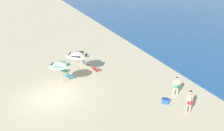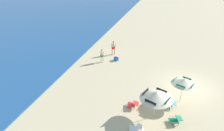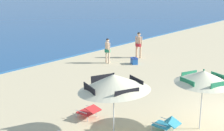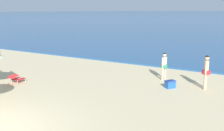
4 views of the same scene
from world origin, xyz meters
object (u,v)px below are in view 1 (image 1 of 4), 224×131
(lounge_chair_facing_sea, at_px, (69,76))
(lounge_chair_spare_folded, at_px, (85,62))
(lounge_chair_beside_umbrella, at_px, (96,69))
(cooler_box, at_px, (165,101))
(beach_umbrella_striped_main, at_px, (78,54))
(person_standing_beside, at_px, (189,100))
(beach_umbrella_striped_second, at_px, (60,64))
(lounge_chair_under_umbrella, at_px, (63,70))
(person_standing_near_shore, at_px, (176,85))

(lounge_chair_facing_sea, xyz_separation_m, lounge_chair_spare_folded, (-3.21, 2.13, -0.00))
(lounge_chair_beside_umbrella, distance_m, cooler_box, 8.33)
(beach_umbrella_striped_main, relative_size, person_standing_beside, 1.60)
(lounge_chair_spare_folded, bearing_deg, beach_umbrella_striped_second, -35.27)
(lounge_chair_facing_sea, bearing_deg, lounge_chair_under_umbrella, -167.45)
(lounge_chair_under_umbrella, height_order, person_standing_beside, person_standing_beside)
(beach_umbrella_striped_second, relative_size, lounge_chair_under_umbrella, 2.55)
(beach_umbrella_striped_main, xyz_separation_m, lounge_chair_spare_folded, (-1.76, 1.00, -1.62))
(lounge_chair_spare_folded, bearing_deg, lounge_chair_beside_umbrella, 15.72)
(lounge_chair_under_umbrella, distance_m, lounge_chair_facing_sea, 1.75)
(lounge_chair_spare_folded, distance_m, person_standing_beside, 12.48)
(lounge_chair_facing_sea, distance_m, cooler_box, 9.11)
(lounge_chair_under_umbrella, relative_size, lounge_chair_spare_folded, 0.99)
(lounge_chair_spare_folded, distance_m, person_standing_near_shore, 10.59)
(person_standing_near_shore, relative_size, cooler_box, 2.60)
(lounge_chair_under_umbrella, relative_size, person_standing_near_shore, 0.62)
(beach_umbrella_striped_main, xyz_separation_m, person_standing_near_shore, (7.26, 6.51, -0.98))
(lounge_chair_facing_sea, distance_m, person_standing_near_shore, 9.62)
(beach_umbrella_striped_second, height_order, lounge_chair_under_umbrella, beach_umbrella_striped_second)
(lounge_chair_facing_sea, relative_size, person_standing_beside, 0.51)
(lounge_chair_beside_umbrella, bearing_deg, lounge_chair_spare_folded, -164.28)
(lounge_chair_beside_umbrella, height_order, person_standing_near_shore, person_standing_near_shore)
(lounge_chair_facing_sea, xyz_separation_m, person_standing_beside, (8.26, 6.99, 0.73))
(person_standing_beside, relative_size, cooler_box, 2.86)
(lounge_chair_under_umbrella, distance_m, cooler_box, 10.66)
(beach_umbrella_striped_main, height_order, lounge_chair_facing_sea, beach_umbrella_striped_main)
(beach_umbrella_striped_main, height_order, lounge_chair_beside_umbrella, beach_umbrella_striped_main)
(person_standing_near_shore, bearing_deg, cooler_box, -58.82)
(lounge_chair_under_umbrella, xyz_separation_m, lounge_chair_facing_sea, (1.71, 0.38, -0.00))
(beach_umbrella_striped_main, distance_m, lounge_chair_facing_sea, 2.45)
(person_standing_near_shore, distance_m, cooler_box, 1.82)
(lounge_chair_spare_folded, xyz_separation_m, person_standing_near_shore, (9.02, 5.50, 0.64))
(person_standing_near_shore, xyz_separation_m, cooler_box, (0.87, -1.44, -0.71))
(lounge_chair_facing_sea, bearing_deg, lounge_chair_spare_folded, 146.40)
(lounge_chair_facing_sea, relative_size, person_standing_near_shore, 0.56)
(lounge_chair_spare_folded, distance_m, cooler_box, 10.70)
(lounge_chair_facing_sea, distance_m, lounge_chair_spare_folded, 3.86)
(beach_umbrella_striped_second, distance_m, person_standing_near_shore, 9.79)
(beach_umbrella_striped_second, distance_m, lounge_chair_beside_umbrella, 4.33)
(lounge_chair_beside_umbrella, bearing_deg, person_standing_beside, 24.64)
(beach_umbrella_striped_second, distance_m, lounge_chair_under_umbrella, 3.11)
(beach_umbrella_striped_main, bearing_deg, lounge_chair_under_umbrella, -99.62)
(beach_umbrella_striped_second, distance_m, person_standing_beside, 10.73)
(beach_umbrella_striped_second, bearing_deg, lounge_chair_facing_sea, 139.45)
(lounge_chair_spare_folded, bearing_deg, cooler_box, 22.34)
(cooler_box, bearing_deg, lounge_chair_beside_umbrella, -155.77)
(beach_umbrella_striped_main, xyz_separation_m, beach_umbrella_striped_second, (2.37, -1.92, -0.00))
(cooler_box, bearing_deg, beach_umbrella_striped_second, -129.48)
(beach_umbrella_striped_second, xyz_separation_m, person_standing_beside, (7.34, 7.78, -0.88))
(beach_umbrella_striped_second, relative_size, lounge_chair_spare_folded, 2.53)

